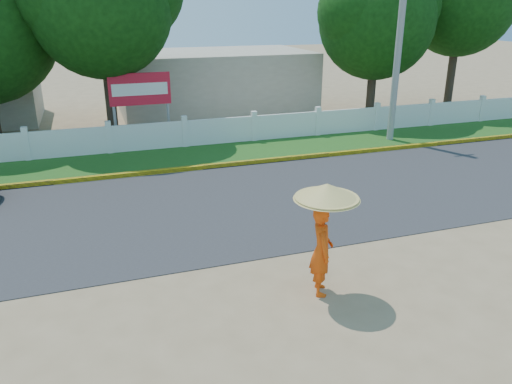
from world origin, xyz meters
TOP-DOWN VIEW (x-y plane):
  - ground at (0.00, 0.00)m, footprint 120.00×120.00m
  - road at (0.00, 4.50)m, footprint 60.00×7.00m
  - grass_verge at (0.00, 9.75)m, footprint 60.00×3.50m
  - curb at (0.00, 8.05)m, footprint 40.00×0.18m
  - fence at (0.00, 11.20)m, footprint 40.00×0.10m
  - building_near at (3.00, 18.00)m, footprint 10.00×6.00m
  - utility_pole at (8.69, 9.50)m, footprint 0.28×0.28m
  - monk_with_parasol at (0.51, -0.68)m, footprint 1.30×1.30m
  - billboard at (-1.56, 12.30)m, footprint 2.50×0.13m
  - tree_row at (-0.22, 14.10)m, footprint 35.25×7.70m

SIDE VIEW (x-z plane):
  - ground at x=0.00m, z-range 0.00..0.00m
  - road at x=0.00m, z-range 0.00..0.02m
  - grass_verge at x=0.00m, z-range 0.00..0.03m
  - curb at x=0.00m, z-range 0.00..0.16m
  - fence at x=0.00m, z-range 0.00..1.10m
  - monk_with_parasol at x=0.51m, z-range 0.36..2.73m
  - building_near at x=3.00m, z-range 0.00..3.20m
  - billboard at x=-1.56m, z-range 0.67..3.62m
  - utility_pole at x=8.69m, z-range 0.00..7.71m
  - tree_row at x=-0.22m, z-range 0.73..9.22m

